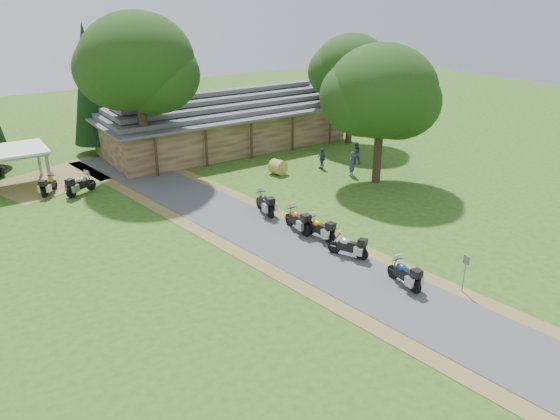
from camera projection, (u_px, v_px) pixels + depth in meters
ground at (356, 279)px, 25.82m from camera, size 120.00×120.00×0.00m
driveway at (299, 250)px, 28.64m from camera, size 51.95×51.95×0.00m
lodge at (224, 118)px, 46.42m from camera, size 21.40×9.40×4.90m
carport at (0, 170)px, 36.83m from camera, size 6.23×4.23×2.66m
motorcycle_row_a at (404, 273)px, 25.00m from camera, size 0.81×2.00×1.33m
motorcycle_row_b at (348, 245)px, 27.69m from camera, size 1.43×2.00×1.32m
motorcycle_row_c at (320, 227)px, 29.64m from camera, size 0.96×2.09×1.38m
motorcycle_row_d at (298, 219)px, 30.63m from camera, size 0.81×2.17×1.46m
motorcycle_row_e at (265, 202)px, 33.03m from camera, size 1.02×2.22×1.46m
motorcycle_carport_a at (49, 184)px, 36.23m from camera, size 1.64×1.93×1.32m
motorcycle_carport_b at (81, 183)px, 36.14m from camera, size 2.21×1.59×1.45m
person_a at (352, 162)px, 39.50m from camera, size 0.74×0.68×2.14m
person_b at (356, 151)px, 42.21m from camera, size 0.69×0.61×2.02m
person_c at (322, 157)px, 41.09m from camera, size 0.42×0.56×1.87m
hay_bale at (278, 167)px, 40.03m from camera, size 1.26×1.19×1.08m
sign_post at (464, 274)px, 24.40m from camera, size 0.33×0.05×1.83m
oak_lodge_left at (139, 84)px, 38.02m from camera, size 7.94×7.94×13.02m
oak_lodge_right at (351, 82)px, 46.21m from camera, size 6.46×6.46×10.63m
oak_driveway at (381, 109)px, 36.73m from camera, size 7.41×7.41×10.30m
cedar_near at (90, 90)px, 43.45m from camera, size 3.41×3.41×10.42m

